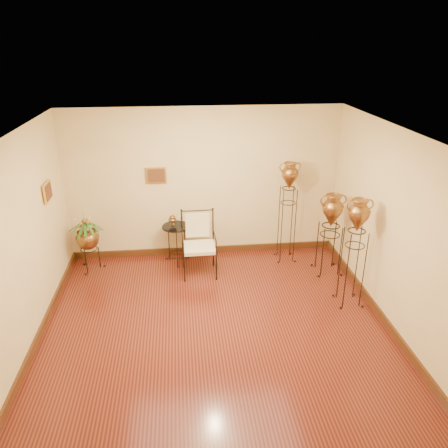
{
  "coord_description": "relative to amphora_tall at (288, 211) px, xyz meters",
  "views": [
    {
      "loc": [
        -0.43,
        -5.14,
        3.9
      ],
      "look_at": [
        0.25,
        1.3,
        1.1
      ],
      "focal_mm": 35.0,
      "sensor_mm": 36.0,
      "label": 1
    }
  ],
  "objects": [
    {
      "name": "ground",
      "position": [
        -1.49,
        -2.06,
        -0.97
      ],
      "size": [
        5.0,
        5.0,
        0.0
      ],
      "primitive_type": "plane",
      "color": "maroon",
      "rests_on": "ground"
    },
    {
      "name": "room_shell",
      "position": [
        -1.5,
        -2.06,
        0.76
      ],
      "size": [
        5.02,
        5.02,
        2.81
      ],
      "color": "beige",
      "rests_on": "ground"
    },
    {
      "name": "amphora_short",
      "position": [
        0.64,
        -0.54,
        -0.23
      ],
      "size": [
        0.49,
        0.49,
        1.48
      ],
      "rotation": [
        0.0,
        0.0,
        0.1
      ],
      "color": "black",
      "rests_on": "ground"
    },
    {
      "name": "amphora_tall",
      "position": [
        0.0,
        0.0,
        0.0
      ],
      "size": [
        0.45,
        0.45,
        1.9
      ],
      "rotation": [
        0.0,
        0.0,
        0.22
      ],
      "color": "black",
      "rests_on": "ground"
    },
    {
      "name": "planter_urn",
      "position": [
        -3.59,
        -0.02,
        -0.32
      ],
      "size": [
        0.71,
        0.71,
        1.16
      ],
      "rotation": [
        0.0,
        0.0,
        -0.16
      ],
      "color": "black",
      "rests_on": "ground"
    },
    {
      "name": "amphora_mid",
      "position": [
        0.66,
        -1.55,
        -0.08
      ],
      "size": [
        0.51,
        0.51,
        1.76
      ],
      "rotation": [
        0.0,
        0.0,
        0.38
      ],
      "color": "black",
      "rests_on": "ground"
    },
    {
      "name": "side_table",
      "position": [
        -2.03,
        0.09,
        -0.59
      ],
      "size": [
        0.62,
        0.62,
        0.93
      ],
      "rotation": [
        0.0,
        0.0,
        -0.27
      ],
      "color": "black",
      "rests_on": "ground"
    },
    {
      "name": "armchair",
      "position": [
        -1.64,
        -0.4,
        -0.41
      ],
      "size": [
        0.65,
        0.6,
        1.13
      ],
      "rotation": [
        0.0,
        0.0,
        0.02
      ],
      "color": "black",
      "rests_on": "ground"
    }
  ]
}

